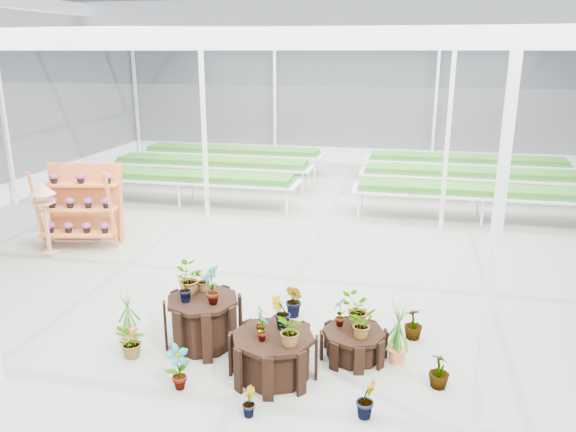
% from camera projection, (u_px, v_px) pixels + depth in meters
% --- Properties ---
extents(ground_plane, '(24.00, 24.00, 0.00)m').
position_uv_depth(ground_plane, '(285.00, 283.00, 10.56)').
color(ground_plane, gray).
rests_on(ground_plane, ground).
extents(greenhouse_shell, '(18.00, 24.00, 4.50)m').
position_uv_depth(greenhouse_shell, '(285.00, 165.00, 9.92)').
color(greenhouse_shell, white).
rests_on(greenhouse_shell, ground).
extents(steel_frame, '(18.00, 24.00, 4.50)m').
position_uv_depth(steel_frame, '(285.00, 165.00, 9.92)').
color(steel_frame, silver).
rests_on(steel_frame, ground).
extents(nursery_benches, '(16.00, 7.00, 0.84)m').
position_uv_depth(nursery_benches, '(336.00, 179.00, 17.19)').
color(nursery_benches, silver).
rests_on(nursery_benches, ground).
extents(plinth_tall, '(1.40, 1.40, 0.75)m').
position_uv_depth(plinth_tall, '(203.00, 322.00, 8.24)').
color(plinth_tall, black).
rests_on(plinth_tall, ground).
extents(plinth_mid, '(1.28, 1.28, 0.60)m').
position_uv_depth(plinth_mid, '(273.00, 356.00, 7.45)').
color(plinth_mid, black).
rests_on(plinth_mid, ground).
extents(plinth_low, '(1.12, 1.12, 0.41)m').
position_uv_depth(plinth_low, '(353.00, 344.00, 7.94)').
color(plinth_low, black).
rests_on(plinth_low, ground).
extents(shelf_rack, '(1.83, 1.21, 1.79)m').
position_uv_depth(shelf_rack, '(80.00, 206.00, 12.38)').
color(shelf_rack, '#CB682F').
rests_on(shelf_rack, ground).
extents(bird_table, '(0.45, 0.45, 1.58)m').
position_uv_depth(bird_table, '(46.00, 220.00, 11.75)').
color(bird_table, '#B57753').
rests_on(bird_table, ground).
extents(nursery_plants, '(4.91, 2.97, 1.33)m').
position_uv_depth(nursery_plants, '(267.00, 319.00, 8.00)').
color(nursery_plants, '#2C651D').
rests_on(nursery_plants, ground).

